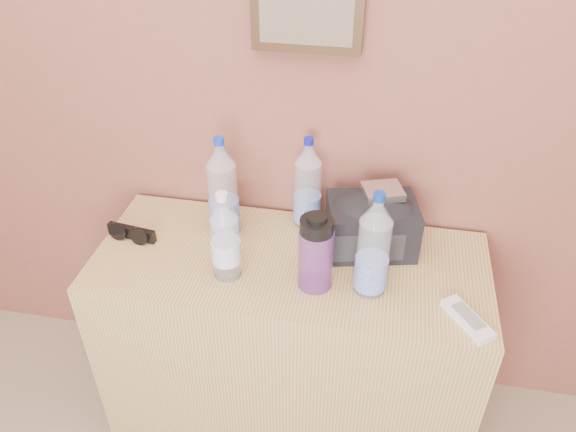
% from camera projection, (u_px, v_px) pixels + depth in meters
% --- Properties ---
extents(picture_frame, '(0.30, 0.03, 0.25)m').
position_uv_depth(picture_frame, '(307.00, 5.00, 1.46)').
color(picture_frame, '#382311').
rests_on(picture_frame, room_shell).
extents(dresser, '(1.17, 0.49, 0.73)m').
position_uv_depth(dresser, '(289.00, 343.00, 1.87)').
color(dresser, '#9D7850').
rests_on(dresser, ground).
extents(pet_large_b, '(0.09, 0.09, 0.33)m').
position_uv_depth(pet_large_b, '(223.00, 192.00, 1.70)').
color(pet_large_b, white).
rests_on(pet_large_b, dresser).
extents(pet_large_c, '(0.08, 0.08, 0.31)m').
position_uv_depth(pet_large_c, '(308.00, 187.00, 1.73)').
color(pet_large_c, white).
rests_on(pet_large_c, dresser).
extents(pet_large_d, '(0.09, 0.09, 0.32)m').
position_uv_depth(pet_large_d, '(373.00, 249.00, 1.48)').
color(pet_large_d, '#D0E5FA').
rests_on(pet_large_d, dresser).
extents(pet_small, '(0.08, 0.08, 0.28)m').
position_uv_depth(pet_small, '(225.00, 240.00, 1.54)').
color(pet_small, white).
rests_on(pet_small, dresser).
extents(nalgene_bottle, '(0.10, 0.10, 0.23)m').
position_uv_depth(nalgene_bottle, '(316.00, 252.00, 1.51)').
color(nalgene_bottle, '#6B3183').
rests_on(nalgene_bottle, dresser).
extents(sunglasses, '(0.17, 0.08, 0.04)m').
position_uv_depth(sunglasses, '(132.00, 233.00, 1.73)').
color(sunglasses, black).
rests_on(sunglasses, dresser).
extents(ac_remote, '(0.14, 0.16, 0.02)m').
position_uv_depth(ac_remote, '(468.00, 319.00, 1.45)').
color(ac_remote, silver).
rests_on(ac_remote, dresser).
extents(toiletry_bag, '(0.29, 0.24, 0.17)m').
position_uv_depth(toiletry_bag, '(372.00, 223.00, 1.66)').
color(toiletry_bag, black).
rests_on(toiletry_bag, dresser).
extents(foil_packet, '(0.14, 0.12, 0.02)m').
position_uv_depth(foil_packet, '(383.00, 191.00, 1.62)').
color(foil_packet, silver).
rests_on(foil_packet, toiletry_bag).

